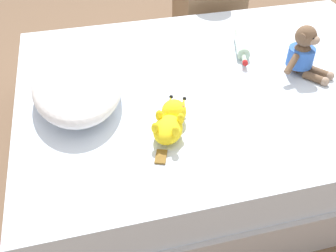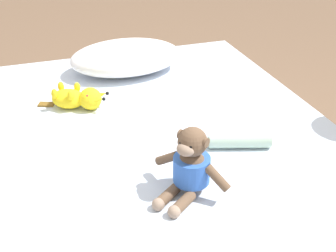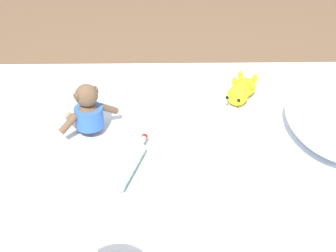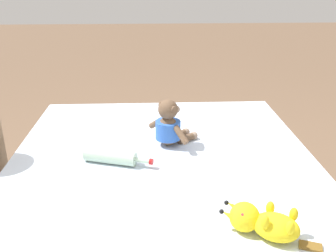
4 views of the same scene
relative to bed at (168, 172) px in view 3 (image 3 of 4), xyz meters
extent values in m
plane|color=brown|center=(0.00, 0.00, -0.20)|extent=(16.00, 16.00, 0.00)
cube|color=#B2B2B7|center=(0.00, 0.00, -0.09)|extent=(1.44, 2.00, 0.22)
cube|color=silver|center=(0.00, 0.00, 0.12)|extent=(1.40, 1.94, 0.18)
ellipsoid|color=white|center=(0.00, 0.69, 0.29)|extent=(0.58, 0.38, 0.16)
ellipsoid|color=brown|center=(-0.03, -0.34, 0.28)|extent=(0.15, 0.15, 0.15)
cylinder|color=blue|center=(-0.03, -0.34, 0.29)|extent=(0.17, 0.17, 0.09)
sphere|color=brown|center=(-0.03, -0.34, 0.39)|extent=(0.10, 0.10, 0.10)
ellipsoid|color=gray|center=(-0.06, -0.36, 0.39)|extent=(0.07, 0.08, 0.04)
sphere|color=black|center=(-0.05, -0.37, 0.40)|extent=(0.01, 0.01, 0.01)
sphere|color=black|center=(-0.07, -0.34, 0.40)|extent=(0.01, 0.01, 0.01)
cylinder|color=brown|center=(0.00, -0.37, 0.40)|extent=(0.03, 0.03, 0.03)
cylinder|color=brown|center=(-0.06, -0.30, 0.40)|extent=(0.03, 0.03, 0.03)
cylinder|color=brown|center=(0.03, -0.41, 0.29)|extent=(0.08, 0.09, 0.08)
cylinder|color=brown|center=(-0.09, -0.26, 0.29)|extent=(0.08, 0.09, 0.08)
cylinder|color=brown|center=(-0.09, -0.42, 0.22)|extent=(0.10, 0.09, 0.04)
cylinder|color=brown|center=(-0.12, -0.37, 0.22)|extent=(0.10, 0.09, 0.04)
sphere|color=gray|center=(-0.13, -0.45, 0.22)|extent=(0.04, 0.04, 0.04)
sphere|color=gray|center=(-0.16, -0.40, 0.22)|extent=(0.04, 0.04, 0.04)
ellipsoid|color=yellow|center=(-0.34, 0.38, 0.25)|extent=(0.18, 0.17, 0.08)
sphere|color=yellow|center=(-0.25, 0.33, 0.26)|extent=(0.10, 0.10, 0.10)
cone|color=yellow|center=(-0.20, 0.34, 0.27)|extent=(0.07, 0.06, 0.05)
sphere|color=black|center=(-0.17, 0.33, 0.27)|extent=(0.02, 0.02, 0.02)
cone|color=yellow|center=(-0.23, 0.29, 0.27)|extent=(0.07, 0.06, 0.05)
sphere|color=black|center=(-0.20, 0.28, 0.27)|extent=(0.02, 0.02, 0.02)
sphere|color=red|center=(-0.24, 0.36, 0.28)|extent=(0.02, 0.02, 0.02)
sphere|color=red|center=(-0.26, 0.31, 0.28)|extent=(0.02, 0.02, 0.02)
ellipsoid|color=yellow|center=(-0.30, 0.41, 0.29)|extent=(0.04, 0.04, 0.05)
ellipsoid|color=yellow|center=(-0.33, 0.33, 0.29)|extent=(0.04, 0.04, 0.05)
ellipsoid|color=yellow|center=(-0.36, 0.44, 0.29)|extent=(0.04, 0.04, 0.05)
ellipsoid|color=yellow|center=(-0.40, 0.37, 0.29)|extent=(0.04, 0.04, 0.05)
cube|color=brown|center=(-0.44, 0.43, 0.21)|extent=(0.08, 0.06, 0.01)
cylinder|color=#B2D1B7|center=(0.24, -0.16, 0.24)|extent=(0.25, 0.13, 0.06)
cylinder|color=#B2D1B7|center=(0.09, -0.11, 0.24)|extent=(0.07, 0.04, 0.02)
cylinder|color=red|center=(0.05, -0.10, 0.24)|extent=(0.02, 0.03, 0.03)
camera|label=1|loc=(-1.39, 0.65, 1.19)|focal=40.57mm
camera|label=2|loc=(-0.47, -1.40, 1.13)|focal=46.52mm
camera|label=3|loc=(1.46, -0.02, 1.27)|focal=44.66mm
camera|label=4|loc=(0.05, 1.35, 1.01)|focal=40.46mm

